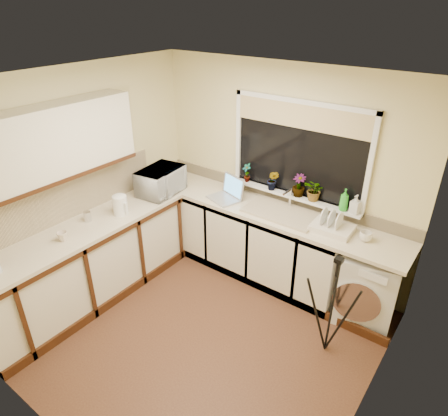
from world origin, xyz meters
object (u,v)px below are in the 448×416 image
laptop (228,193)px  steel_jar (87,216)px  dish_rack (332,228)px  plant_c (299,185)px  plant_b (273,180)px  plant_d (315,190)px  soap_bottle_clear (356,204)px  soap_bottle_green (344,200)px  plant_a (247,173)px  microwave (161,181)px  washing_machine (367,285)px  cup_left (63,236)px  cup_back (366,236)px  tripod (331,306)px  kettle (120,205)px

laptop → steel_jar: 1.59m
dish_rack → plant_c: bearing=153.1°
plant_b → plant_d: bearing=4.0°
plant_d → soap_bottle_clear: 0.46m
dish_rack → soap_bottle_green: bearing=85.1°
steel_jar → soap_bottle_clear: (2.29, 1.58, 0.20)m
steel_jar → plant_a: bearing=58.5°
microwave → plant_d: bearing=-77.0°
washing_machine → laptop: 1.82m
microwave → plant_c: (1.50, 0.63, 0.12)m
laptop → soap_bottle_clear: 1.45m
laptop → steel_jar: bearing=-106.4°
washing_machine → cup_left: size_ratio=7.72×
plant_b → cup_back: (1.17, -0.19, -0.22)m
dish_rack → plant_a: (-1.20, 0.22, 0.23)m
steel_jar → plant_d: 2.44m
dish_rack → microwave: (-2.02, -0.39, 0.13)m
soap_bottle_green → laptop: bearing=-169.3°
washing_machine → plant_c: plant_c is taller
soap_bottle_green → cup_left: size_ratio=2.33×
soap_bottle_green → soap_bottle_clear: 0.12m
tripod → soap_bottle_clear: 1.09m
dish_rack → steel_jar: steel_jar is taller
washing_machine → tripod: (-0.11, -0.67, 0.14)m
tripod → microwave: 2.42m
plant_c → soap_bottle_clear: 0.65m
tripod → soap_bottle_green: size_ratio=4.45×
microwave → soap_bottle_green: (2.03, 0.60, 0.11)m
plant_d → kettle: bearing=-142.6°
plant_d → cup_left: size_ratio=2.43×
plant_d → soap_bottle_green: plant_d is taller
soap_bottle_clear → cup_back: bearing=-45.1°
plant_a → cup_left: (-0.84, -1.97, -0.22)m
laptop → cup_left: bearing=-96.5°
microwave → plant_b: bearing=-70.9°
dish_rack → tripod: tripod is taller
washing_machine → laptop: bearing=169.4°
laptop → tripod: size_ratio=0.41×
tripod → soap_bottle_green: 1.12m
soap_bottle_green → cup_left: (-2.05, -1.96, -0.22)m
dish_rack → soap_bottle_green: soap_bottle_green is taller
plant_d → microwave: bearing=-159.7°
washing_machine → laptop: (-1.73, -0.05, 0.58)m
cup_back → plant_a: bearing=172.3°
cup_back → cup_left: bearing=-143.5°
kettle → plant_a: size_ratio=0.92×
washing_machine → soap_bottle_clear: 0.84m
tripod → steel_jar: tripod is taller
dish_rack → cup_left: 2.68m
kettle → tripod: kettle is taller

